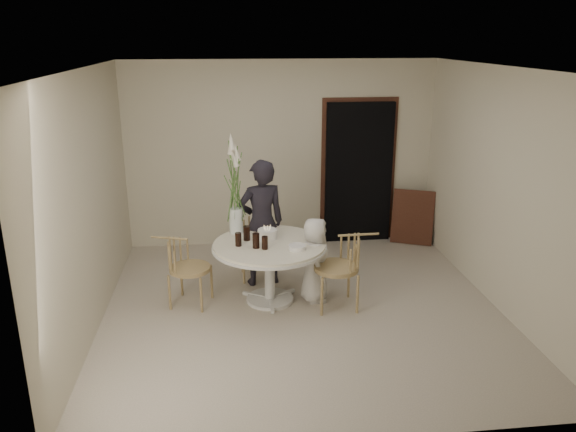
{
  "coord_description": "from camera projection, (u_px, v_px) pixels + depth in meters",
  "views": [
    {
      "loc": [
        -0.83,
        -5.79,
        3.02
      ],
      "look_at": [
        -0.13,
        0.3,
        1.03
      ],
      "focal_mm": 35.0,
      "sensor_mm": 36.0,
      "label": 1
    }
  ],
  "objects": [
    {
      "name": "boy",
      "position": [
        315.0,
        260.0,
        6.56
      ],
      "size": [
        0.33,
        0.5,
        1.02
      ],
      "primitive_type": "imported",
      "rotation": [
        0.0,
        0.0,
        1.58
      ],
      "color": "silver",
      "rests_on": "ground"
    },
    {
      "name": "door_trim",
      "position": [
        358.0,
        169.0,
        8.38
      ],
      "size": [
        1.12,
        0.03,
        2.22
      ],
      "primitive_type": "cube",
      "color": "#502A1B",
      "rests_on": "ground"
    },
    {
      "name": "girl",
      "position": [
        261.0,
        223.0,
        6.93
      ],
      "size": [
        0.66,
        0.51,
        1.6
      ],
      "primitive_type": "imported",
      "rotation": [
        0.0,
        0.0,
        3.37
      ],
      "color": "black",
      "rests_on": "ground"
    },
    {
      "name": "picture_frame",
      "position": [
        413.0,
        217.0,
        8.42
      ],
      "size": [
        0.64,
        0.41,
        0.81
      ],
      "primitive_type": "cube",
      "rotation": [
        -0.17,
        0.0,
        -0.41
      ],
      "color": "#502A1B",
      "rests_on": "ground"
    },
    {
      "name": "cola_tumbler_a",
      "position": [
        256.0,
        241.0,
        6.3
      ],
      "size": [
        0.1,
        0.1,
        0.17
      ],
      "primitive_type": "cylinder",
      "rotation": [
        0.0,
        0.0,
        0.32
      ],
      "color": "black",
      "rests_on": "table"
    },
    {
      "name": "birthday_cake",
      "position": [
        267.0,
        234.0,
        6.6
      ],
      "size": [
        0.23,
        0.23,
        0.16
      ],
      "rotation": [
        0.0,
        0.0,
        -0.34
      ],
      "color": "white",
      "rests_on": "table"
    },
    {
      "name": "table",
      "position": [
        270.0,
        252.0,
        6.5
      ],
      "size": [
        1.33,
        1.33,
        0.73
      ],
      "color": "silver",
      "rests_on": "ground"
    },
    {
      "name": "room_shell",
      "position": [
        303.0,
        172.0,
        5.99
      ],
      "size": [
        4.5,
        4.5,
        4.5
      ],
      "color": "silver",
      "rests_on": "ground"
    },
    {
      "name": "chair_right",
      "position": [
        347.0,
        259.0,
        6.39
      ],
      "size": [
        0.55,
        0.51,
        0.89
      ],
      "rotation": [
        0.0,
        0.0,
        -1.54
      ],
      "color": "tan",
      "rests_on": "ground"
    },
    {
      "name": "plate_stack",
      "position": [
        297.0,
        247.0,
        6.27
      ],
      "size": [
        0.25,
        0.25,
        0.05
      ],
      "primitive_type": "cylinder",
      "rotation": [
        0.0,
        0.0,
        0.32
      ],
      "color": "white",
      "rests_on": "table"
    },
    {
      "name": "cola_tumbler_c",
      "position": [
        238.0,
        239.0,
        6.36
      ],
      "size": [
        0.09,
        0.09,
        0.16
      ],
      "primitive_type": "cylinder",
      "rotation": [
        0.0,
        0.0,
        -0.21
      ],
      "color": "black",
      "rests_on": "table"
    },
    {
      "name": "ground",
      "position": [
        302.0,
        308.0,
        6.49
      ],
      "size": [
        4.5,
        4.5,
        0.0
      ],
      "primitive_type": "plane",
      "color": "beige",
      "rests_on": "ground"
    },
    {
      "name": "doorway",
      "position": [
        359.0,
        173.0,
        8.36
      ],
      "size": [
        1.0,
        0.1,
        2.1
      ],
      "primitive_type": "cube",
      "color": "black",
      "rests_on": "ground"
    },
    {
      "name": "cola_tumbler_d",
      "position": [
        247.0,
        233.0,
        6.53
      ],
      "size": [
        0.1,
        0.1,
        0.17
      ],
      "primitive_type": "cylinder",
      "rotation": [
        0.0,
        0.0,
        -0.35
      ],
      "color": "black",
      "rests_on": "table"
    },
    {
      "name": "flower_vase",
      "position": [
        235.0,
        189.0,
        6.64
      ],
      "size": [
        0.17,
        0.17,
        1.22
      ],
      "rotation": [
        0.0,
        0.0,
        0.11
      ],
      "color": "silver",
      "rests_on": "table"
    },
    {
      "name": "chair_left",
      "position": [
        180.0,
        261.0,
        6.47
      ],
      "size": [
        0.57,
        0.55,
        0.82
      ],
      "rotation": [
        0.0,
        0.0,
        1.27
      ],
      "color": "tan",
      "rests_on": "ground"
    },
    {
      "name": "chair_far",
      "position": [
        256.0,
        237.0,
        7.28
      ],
      "size": [
        0.46,
        0.49,
        0.8
      ],
      "rotation": [
        0.0,
        0.0,
        0.02
      ],
      "color": "tan",
      "rests_on": "ground"
    },
    {
      "name": "cola_tumbler_b",
      "position": [
        265.0,
        243.0,
        6.26
      ],
      "size": [
        0.08,
        0.08,
        0.15
      ],
      "primitive_type": "cylinder",
      "rotation": [
        0.0,
        0.0,
        -0.11
      ],
      "color": "black",
      "rests_on": "table"
    }
  ]
}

